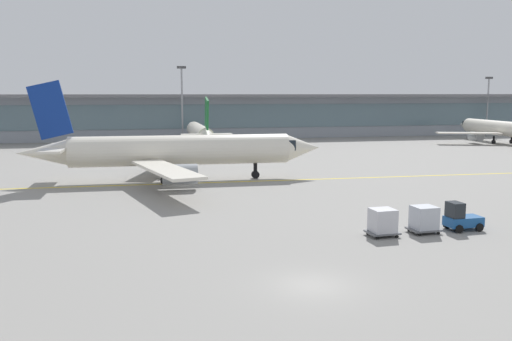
# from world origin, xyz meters

# --- Properties ---
(ground_plane) EXTENTS (400.00, 400.00, 0.00)m
(ground_plane) POSITION_xyz_m (0.00, 0.00, 0.00)
(ground_plane) COLOR gray
(taxiway_centreline_stripe) EXTENTS (109.98, 2.67, 0.01)m
(taxiway_centreline_stripe) POSITION_xyz_m (-4.02, 33.38, 0.00)
(taxiway_centreline_stripe) COLOR yellow
(taxiway_centreline_stripe) RESTS_ON ground_plane
(terminal_concourse) EXTENTS (209.92, 11.00, 9.60)m
(terminal_concourse) POSITION_xyz_m (0.00, 92.46, 4.92)
(terminal_concourse) COLOR #8C939E
(terminal_concourse) RESTS_ON ground_plane
(gate_airplane_1) EXTENTS (26.09, 27.95, 9.29)m
(gate_airplane_1) POSITION_xyz_m (1.97, 71.11, 2.79)
(gate_airplane_1) COLOR silver
(gate_airplane_1) RESTS_ON ground_plane
(gate_airplane_2) EXTENTS (26.95, 28.97, 9.60)m
(gate_airplane_2) POSITION_xyz_m (61.18, 68.61, 2.88)
(gate_airplane_2) COLOR silver
(gate_airplane_2) RESTS_ON ground_plane
(taxiing_regional_jet) EXTENTS (33.98, 31.66, 11.28)m
(taxiing_regional_jet) POSITION_xyz_m (-4.46, 35.39, 3.38)
(taxiing_regional_jet) COLOR silver
(taxiing_regional_jet) RESTS_ON ground_plane
(baggage_tug) EXTENTS (2.68, 1.75, 2.10)m
(baggage_tug) POSITION_xyz_m (14.12, 8.59, 0.89)
(baggage_tug) COLOR #194C8C
(baggage_tug) RESTS_ON ground_plane
(cargo_dolly_lead) EXTENTS (2.19, 1.72, 1.94)m
(cargo_dolly_lead) POSITION_xyz_m (11.07, 8.42, 1.05)
(cargo_dolly_lead) COLOR #595B60
(cargo_dolly_lead) RESTS_ON ground_plane
(cargo_dolly_trailing) EXTENTS (2.19, 1.72, 1.94)m
(cargo_dolly_trailing) POSITION_xyz_m (7.81, 8.23, 1.05)
(cargo_dolly_trailing) COLOR #595B60
(cargo_dolly_trailing) RESTS_ON ground_plane
(apron_light_mast_1) EXTENTS (1.80, 0.36, 15.17)m
(apron_light_mast_1) POSITION_xyz_m (-0.05, 83.79, 8.28)
(apron_light_mast_1) COLOR gray
(apron_light_mast_1) RESTS_ON ground_plane
(apron_light_mast_2) EXTENTS (1.80, 0.36, 13.57)m
(apron_light_mast_2) POSITION_xyz_m (70.81, 86.36, 7.47)
(apron_light_mast_2) COLOR gray
(apron_light_mast_2) RESTS_ON ground_plane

